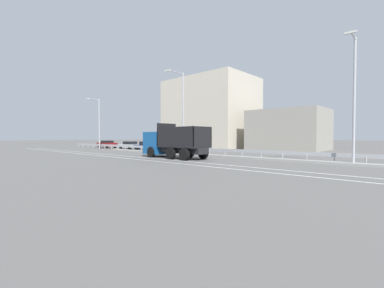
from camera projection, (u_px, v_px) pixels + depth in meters
The scene contains 16 objects.
ground_plane at pixel (195, 158), 24.99m from camera, with size 320.00×320.00×0.00m, color #605E5B.
lane_strip_0 at pixel (161, 159), 23.23m from camera, with size 68.80×0.16×0.01m, color silver.
lane_strip_1 at pixel (147, 160), 22.04m from camera, with size 68.80×0.16×0.01m, color silver.
median_island at pixel (211, 155), 26.80m from camera, with size 37.84×1.10×0.18m, color gray.
median_guardrail at pixel (217, 150), 27.58m from camera, with size 68.80×0.09×0.78m.
dump_truck at pixel (169, 144), 25.24m from camera, with size 7.55×2.97×3.36m.
median_road_sign at pixel (173, 144), 30.66m from camera, with size 0.82×0.16×2.26m.
street_lamp_0 at pixel (98, 121), 42.77m from camera, with size 0.71×2.22×8.38m.
street_lamp_1 at pixel (182, 109), 29.07m from camera, with size 0.71×2.68×9.31m.
street_lamp_2 at pixel (354, 95), 17.97m from camera, with size 0.71×2.05×9.00m.
parked_car_0 at pixel (107, 144), 46.85m from camera, with size 4.30×1.95×1.37m.
parked_car_1 at pixel (130, 145), 43.27m from camera, with size 4.67×2.11×1.28m.
parked_car_2 at pixel (147, 146), 39.37m from camera, with size 4.53×2.22×1.33m.
parked_car_3 at pixel (172, 146), 35.82m from camera, with size 4.23×2.06×1.52m.
background_building_0 at pixel (211, 114), 51.84m from camera, with size 16.74×12.10×13.48m, color beige.
background_building_1 at pixel (288, 130), 40.40m from camera, with size 10.90×8.38×6.24m, color gray.
Camera 1 is at (16.61, -18.61, 2.01)m, focal length 24.00 mm.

